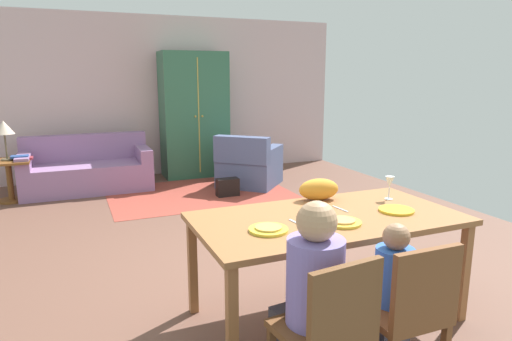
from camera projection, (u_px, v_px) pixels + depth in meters
ground_plane at (229, 233)px, 5.00m from camera, size 6.44×6.67×0.02m
back_wall at (163, 97)px, 7.76m from camera, size 6.44×0.10×2.70m
dining_table at (328, 225)px, 3.14m from camera, size 1.86×0.97×0.76m
plate_near_man at (268, 230)px, 2.82m from camera, size 0.25×0.25×0.02m
pizza_near_man at (268, 227)px, 2.82m from camera, size 0.17×0.17×0.01m
plate_near_child at (342, 222)px, 2.96m from camera, size 0.25×0.25×0.02m
pizza_near_child at (343, 220)px, 2.96m from camera, size 0.17×0.17×0.01m
plate_near_woman at (396, 210)px, 3.22m from camera, size 0.25×0.25×0.02m
wine_glass at (390, 183)px, 3.51m from camera, size 0.07×0.07×0.19m
fork at (296, 223)px, 2.97m from camera, size 0.03×0.15×0.01m
knife at (340, 209)px, 3.28m from camera, size 0.03×0.17×0.01m
dining_chair_man at (330, 328)px, 2.23m from camera, size 0.46×0.46×0.87m
person_man at (310, 308)px, 2.38m from camera, size 0.31×0.41×1.11m
dining_chair_child at (409, 308)px, 2.42m from camera, size 0.42×0.42×0.87m
person_child at (388, 303)px, 2.59m from camera, size 0.22×0.29×0.92m
cat at (319, 189)px, 3.51m from camera, size 0.34×0.21×0.17m
area_rug at (199, 193)px, 6.64m from camera, size 2.60×1.80×0.01m
couch at (87, 170)px, 6.78m from camera, size 1.84×0.86×0.82m
armchair at (249, 166)px, 7.04m from camera, size 1.21×1.21×0.82m
armoire at (194, 115)px, 7.65m from camera, size 1.10×0.59×2.10m
side_table at (9, 175)px, 6.15m from camera, size 0.56×0.56×0.58m
table_lamp at (4, 129)px, 6.02m from camera, size 0.26×0.26×0.54m
book_lower at (24, 158)px, 6.18m from camera, size 0.22×0.16×0.03m
book_upper at (20, 157)px, 6.15m from camera, size 0.22×0.16×0.03m
handbag at (228, 187)px, 6.47m from camera, size 0.32×0.16×0.26m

